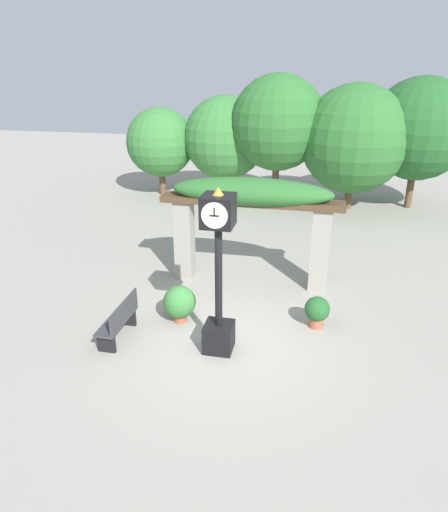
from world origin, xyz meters
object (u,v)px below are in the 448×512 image
at_px(park_bench, 119,321).
at_px(pedestal_clock, 219,274).
at_px(potted_plant_near_left, 317,311).
at_px(potted_plant_near_right, 180,303).

bearing_deg(park_bench, pedestal_clock, 90.90).
distance_m(potted_plant_near_left, potted_plant_near_right, 3.09).
bearing_deg(potted_plant_near_right, park_bench, -137.79).
relative_size(pedestal_clock, potted_plant_near_left, 4.71).
bearing_deg(potted_plant_near_right, pedestal_clock, -39.19).
relative_size(pedestal_clock, potted_plant_near_right, 3.95).
bearing_deg(park_bench, potted_plant_near_left, 108.33).
distance_m(pedestal_clock, potted_plant_near_right, 1.91).
height_order(pedestal_clock, potted_plant_near_right, pedestal_clock).
distance_m(potted_plant_near_left, park_bench, 4.32).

